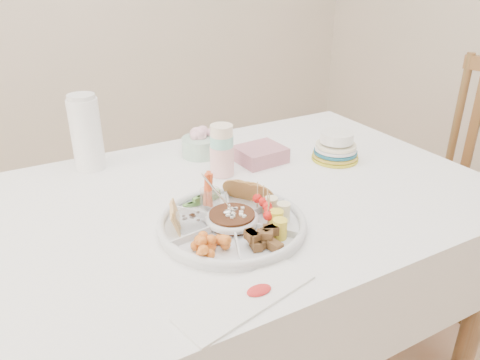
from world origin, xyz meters
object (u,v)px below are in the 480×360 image
dining_table (239,293)px  chair (467,187)px  thermos (86,132)px  plate_stack (336,146)px  party_tray (232,221)px

dining_table → chair: (1.09, -0.02, 0.14)m
chair → thermos: size_ratio=4.03×
thermos → plate_stack: thermos is taller
thermos → dining_table: bearing=-49.6°
chair → dining_table: bearing=167.9°
thermos → chair: bearing=-16.4°
thermos → plate_stack: size_ratio=1.58×
dining_table → chair: bearing=-1.1°
thermos → party_tray: bearing=-68.5°
dining_table → chair: 1.10m
party_tray → plate_stack: plate_stack is taller
thermos → plate_stack: 0.84m
thermos → plate_stack: bearing=-24.6°
chair → party_tray: size_ratio=2.71×
party_tray → thermos: size_ratio=1.49×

